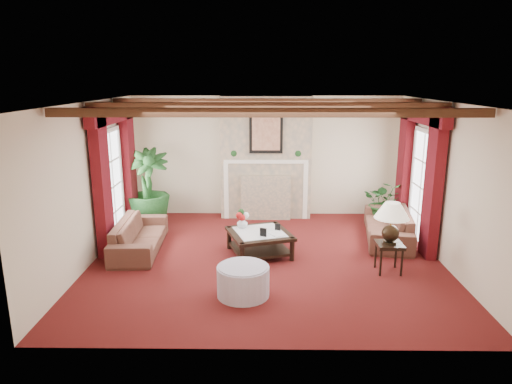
{
  "coord_description": "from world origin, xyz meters",
  "views": [
    {
      "loc": [
        -0.09,
        -7.47,
        3.09
      ],
      "look_at": [
        -0.19,
        0.4,
        1.11
      ],
      "focal_mm": 32.0,
      "sensor_mm": 36.0,
      "label": 1
    }
  ],
  "objects_px": {
    "sofa_left": "(139,230)",
    "sofa_right": "(388,220)",
    "coffee_table": "(260,243)",
    "ottoman": "(243,281)",
    "potted_palm": "(148,204)",
    "side_table": "(389,257)"
  },
  "relations": [
    {
      "from": "potted_palm",
      "to": "side_table",
      "type": "bearing_deg",
      "value": -27.95
    },
    {
      "from": "sofa_right",
      "to": "potted_palm",
      "type": "xyz_separation_m",
      "value": [
        -4.89,
        0.81,
        0.06
      ]
    },
    {
      "from": "sofa_right",
      "to": "sofa_left",
      "type": "bearing_deg",
      "value": -72.47
    },
    {
      "from": "sofa_left",
      "to": "potted_palm",
      "type": "height_order",
      "value": "potted_palm"
    },
    {
      "from": "potted_palm",
      "to": "ottoman",
      "type": "height_order",
      "value": "potted_palm"
    },
    {
      "from": "sofa_left",
      "to": "potted_palm",
      "type": "relative_size",
      "value": 1.08
    },
    {
      "from": "coffee_table",
      "to": "potted_palm",
      "type": "bearing_deg",
      "value": 126.99
    },
    {
      "from": "sofa_left",
      "to": "sofa_right",
      "type": "distance_m",
      "value": 4.75
    },
    {
      "from": "ottoman",
      "to": "sofa_right",
      "type": "bearing_deg",
      "value": 41.71
    },
    {
      "from": "sofa_left",
      "to": "coffee_table",
      "type": "bearing_deg",
      "value": -98.05
    },
    {
      "from": "sofa_right",
      "to": "side_table",
      "type": "height_order",
      "value": "sofa_right"
    },
    {
      "from": "coffee_table",
      "to": "ottoman",
      "type": "height_order",
      "value": "ottoman"
    },
    {
      "from": "sofa_right",
      "to": "potted_palm",
      "type": "height_order",
      "value": "potted_palm"
    },
    {
      "from": "coffee_table",
      "to": "sofa_right",
      "type": "bearing_deg",
      "value": 0.37
    },
    {
      "from": "sofa_right",
      "to": "side_table",
      "type": "distance_m",
      "value": 1.63
    },
    {
      "from": "ottoman",
      "to": "side_table",
      "type": "bearing_deg",
      "value": 20.4
    },
    {
      "from": "potted_palm",
      "to": "side_table",
      "type": "height_order",
      "value": "potted_palm"
    },
    {
      "from": "coffee_table",
      "to": "ottoman",
      "type": "relative_size",
      "value": 1.34
    },
    {
      "from": "sofa_right",
      "to": "coffee_table",
      "type": "xyz_separation_m",
      "value": [
        -2.51,
        -0.84,
        -0.19
      ]
    },
    {
      "from": "side_table",
      "to": "ottoman",
      "type": "height_order",
      "value": "side_table"
    },
    {
      "from": "potted_palm",
      "to": "coffee_table",
      "type": "height_order",
      "value": "potted_palm"
    },
    {
      "from": "side_table",
      "to": "sofa_left",
      "type": "bearing_deg",
      "value": 167.89
    }
  ]
}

